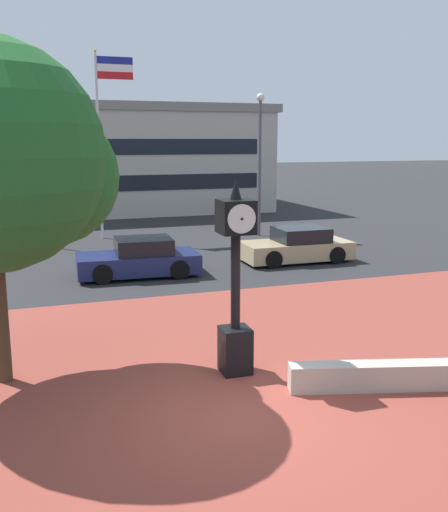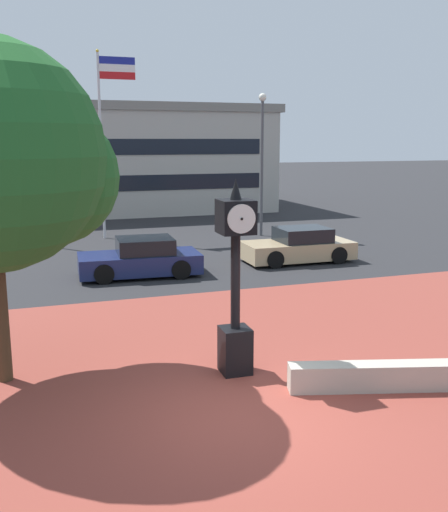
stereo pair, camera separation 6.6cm
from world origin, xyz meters
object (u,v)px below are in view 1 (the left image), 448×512
at_px(plaza_tree, 2,161).
at_px(car_street_distant, 139,259).
at_px(civic_building, 44,159).
at_px(street_clock, 235,283).
at_px(flagpole_secondary, 103,128).
at_px(car_street_mid, 297,246).
at_px(flagpole_primary, 13,143).
at_px(street_lamp_post, 260,150).

relative_size(plaza_tree, car_street_distant, 1.53).
bearing_deg(civic_building, car_street_distant, -84.17).
xyz_separation_m(street_clock, flagpole_secondary, (-0.05, 17.04, 3.22)).
height_order(street_clock, car_street_mid, street_clock).
xyz_separation_m(flagpole_primary, flagpole_secondary, (3.83, -0.00, 0.67)).
xyz_separation_m(car_street_mid, flagpole_primary, (-9.80, 7.77, 3.78)).
bearing_deg(flagpole_secondary, street_lamp_post, -13.78).
bearing_deg(plaza_tree, flagpole_secondary, 75.84).
bearing_deg(street_clock, civic_building, 95.93).
distance_m(flagpole_primary, civic_building, 12.02).
bearing_deg(flagpole_secondary, car_street_distant, -90.54).
bearing_deg(street_clock, car_street_distant, 92.45).
relative_size(street_clock, car_street_mid, 0.92).
bearing_deg(flagpole_secondary, car_street_mid, -52.45).
distance_m(plaza_tree, flagpole_secondary, 16.36).
distance_m(plaza_tree, flagpole_primary, 15.84).
bearing_deg(car_street_mid, flagpole_secondary, 38.49).
relative_size(car_street_mid, flagpole_secondary, 0.49).
height_order(plaza_tree, flagpole_primary, flagpole_primary).
bearing_deg(street_clock, flagpole_primary, 104.47).
relative_size(flagpole_secondary, street_lamp_post, 1.27).
distance_m(car_street_mid, flagpole_secondary, 10.76).
xyz_separation_m(civic_building, street_lamp_post, (9.08, -13.56, 0.70)).
bearing_deg(street_lamp_post, flagpole_primary, 171.01).
height_order(street_clock, street_lamp_post, street_lamp_post).
relative_size(street_clock, car_street_distant, 0.93).
xyz_separation_m(plaza_tree, street_lamp_post, (10.96, 14.13, -0.09)).
relative_size(plaza_tree, car_street_mid, 1.53).
distance_m(street_clock, street_lamp_post, 16.97).
xyz_separation_m(plaza_tree, flagpole_secondary, (4.00, 15.84, 0.90)).
relative_size(car_street_mid, civic_building, 0.15).
xyz_separation_m(street_clock, car_street_distant, (-0.13, 8.89, -1.23)).
xyz_separation_m(plaza_tree, flagpole_primary, (0.16, 15.84, 0.23)).
distance_m(plaza_tree, car_street_mid, 13.31).
distance_m(plaza_tree, car_street_distant, 9.33).
bearing_deg(street_clock, plaza_tree, 165.07).
relative_size(street_clock, street_lamp_post, 0.58).
bearing_deg(car_street_mid, civic_building, 23.35).
distance_m(car_street_distant, flagpole_secondary, 9.29).
bearing_deg(plaza_tree, car_street_distant, 62.98).
xyz_separation_m(flagpole_secondary, street_lamp_post, (6.97, -1.71, -0.99)).
relative_size(car_street_mid, street_lamp_post, 0.62).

